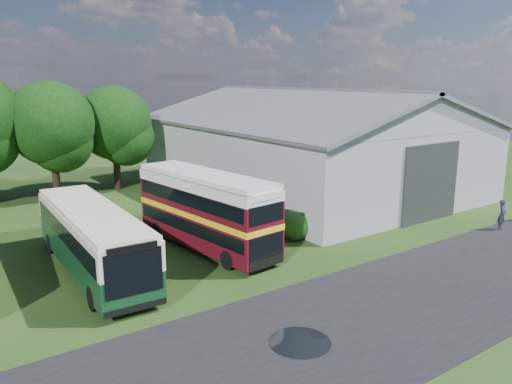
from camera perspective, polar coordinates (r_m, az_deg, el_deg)
ground at (r=21.10m, az=2.86°, el=-12.34°), size 120.00×120.00×0.00m
asphalt_road at (r=21.06m, az=14.69°, el=-12.83°), size 60.00×8.00×0.02m
puddle at (r=18.19m, az=5.01°, el=-16.79°), size 2.20×2.20×0.01m
storage_shed at (r=41.24m, az=5.81°, el=6.15°), size 18.80×24.80×8.15m
tree_right_a at (r=39.93m, az=-22.37°, el=7.22°), size 6.26×6.26×8.83m
tree_right_b at (r=42.09m, az=-15.91°, el=7.60°), size 5.98×5.98×8.45m
shrub_front at (r=28.71m, az=4.37°, el=-5.37°), size 1.70×1.70×1.70m
shrub_mid at (r=30.21m, az=1.96°, el=-4.41°), size 1.60×1.60×1.60m
shrub_back at (r=31.76m, az=-0.21°, el=-3.53°), size 1.80×1.80×1.80m
bus_green_single at (r=24.60m, az=-18.16°, el=-5.11°), size 3.01×11.37×3.11m
bus_maroon_double at (r=26.72m, az=-5.76°, el=-2.20°), size 3.53×9.80×4.12m
visitor_a at (r=33.50m, az=26.31°, el=-2.37°), size 0.81×0.71×1.86m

